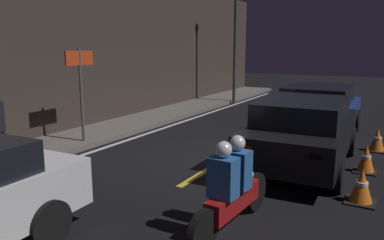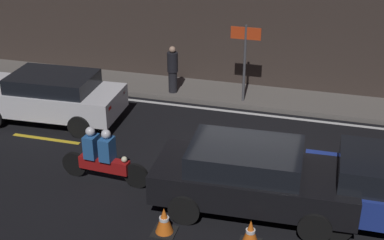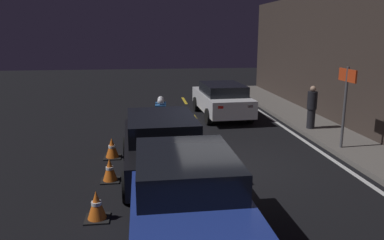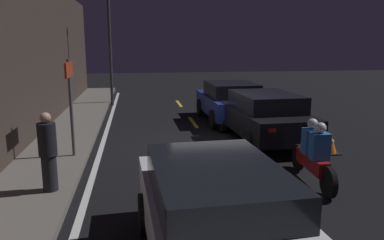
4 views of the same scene
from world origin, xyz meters
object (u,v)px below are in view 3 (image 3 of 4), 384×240
(sedan_white, at_px, (222,99))
(pedestrian, at_px, (312,107))
(van_black, at_px, (162,145))
(traffic_cone_far, at_px, (97,206))
(motorcycle, at_px, (161,119))
(traffic_cone_near, at_px, (112,148))
(sedan_blue, at_px, (187,195))
(traffic_cone_mid, at_px, (110,170))
(shop_sign, at_px, (346,91))

(sedan_white, height_order, pedestrian, pedestrian)
(van_black, relative_size, traffic_cone_far, 7.44)
(traffic_cone_far, distance_m, pedestrian, 8.86)
(sedan_white, xyz_separation_m, motorcycle, (2.85, -2.68, -0.13))
(traffic_cone_near, xyz_separation_m, pedestrian, (-1.97, 6.82, 0.63))
(traffic_cone_near, bearing_deg, sedan_blue, 19.77)
(sedan_blue, distance_m, pedestrian, 8.32)
(sedan_blue, height_order, pedestrian, pedestrian)
(traffic_cone_mid, bearing_deg, van_black, 99.56)
(sedan_white, bearing_deg, traffic_cone_mid, 145.80)
(traffic_cone_near, height_order, shop_sign, shop_sign)
(sedan_blue, distance_m, motorcycle, 6.55)
(van_black, bearing_deg, shop_sign, 100.23)
(sedan_white, bearing_deg, pedestrian, -140.04)
(sedan_blue, xyz_separation_m, motorcycle, (-6.55, -0.14, -0.16))
(van_black, xyz_separation_m, traffic_cone_mid, (0.21, -1.28, -0.52))
(motorcycle, xyz_separation_m, traffic_cone_far, (5.66, -1.49, -0.36))
(traffic_cone_far, bearing_deg, sedan_blue, 61.49)
(pedestrian, distance_m, shop_sign, 2.48)
(sedan_blue, xyz_separation_m, pedestrian, (-6.50, 5.20, 0.12))
(motorcycle, height_order, traffic_cone_far, motorcycle)
(motorcycle, distance_m, traffic_cone_far, 5.87)
(traffic_cone_far, relative_size, shop_sign, 0.24)
(sedan_white, xyz_separation_m, sedan_blue, (9.40, -2.55, 0.03))
(traffic_cone_near, relative_size, traffic_cone_far, 1.01)
(van_black, xyz_separation_m, shop_sign, (-1.19, 5.38, 1.04))
(traffic_cone_near, relative_size, traffic_cone_mid, 1.02)
(sedan_blue, distance_m, traffic_cone_near, 4.84)
(traffic_cone_far, xyz_separation_m, shop_sign, (-3.31, 6.74, 1.56))
(van_black, bearing_deg, traffic_cone_near, -140.65)
(van_black, height_order, pedestrian, pedestrian)
(sedan_white, bearing_deg, traffic_cone_far, 151.39)
(motorcycle, height_order, traffic_cone_near, motorcycle)
(sedan_white, relative_size, pedestrian, 2.85)
(sedan_white, height_order, traffic_cone_mid, sedan_white)
(sedan_white, xyz_separation_m, traffic_cone_near, (4.87, -4.17, -0.49))
(van_black, bearing_deg, sedan_white, 153.96)
(motorcycle, bearing_deg, traffic_cone_far, -11.14)
(sedan_white, height_order, van_black, van_black)
(traffic_cone_mid, distance_m, pedestrian, 7.72)
(motorcycle, distance_m, traffic_cone_mid, 4.03)
(motorcycle, height_order, traffic_cone_mid, motorcycle)
(sedan_white, bearing_deg, van_black, 153.79)
(traffic_cone_far, bearing_deg, traffic_cone_near, 179.96)
(traffic_cone_mid, bearing_deg, pedestrian, 118.86)
(traffic_cone_mid, relative_size, traffic_cone_far, 0.99)
(traffic_cone_near, xyz_separation_m, shop_sign, (0.34, 6.74, 1.55))
(sedan_white, xyz_separation_m, traffic_cone_mid, (6.61, -4.09, -0.49))
(motorcycle, bearing_deg, van_black, 1.52)
(motorcycle, height_order, shop_sign, shop_sign)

